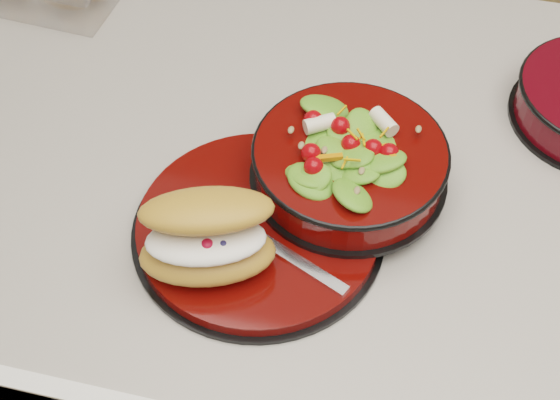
% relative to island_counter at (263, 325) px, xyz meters
% --- Properties ---
extents(island_counter, '(1.24, 0.74, 0.90)m').
position_rel_island_counter_xyz_m(island_counter, '(0.00, 0.00, 0.00)').
color(island_counter, silver).
rests_on(island_counter, ground).
extents(dinner_plate, '(0.28, 0.28, 0.02)m').
position_rel_island_counter_xyz_m(dinner_plate, '(0.04, -0.13, 0.46)').
color(dinner_plate, black).
rests_on(dinner_plate, island_counter).
extents(salad_bowl, '(0.23, 0.23, 0.09)m').
position_rel_island_counter_xyz_m(salad_bowl, '(0.12, -0.05, 0.50)').
color(salad_bowl, black).
rests_on(salad_bowl, dinner_plate).
extents(croissant, '(0.16, 0.13, 0.09)m').
position_rel_island_counter_xyz_m(croissant, '(-0.00, -0.19, 0.51)').
color(croissant, '#CD833E').
rests_on(croissant, dinner_plate).
extents(fork, '(0.17, 0.09, 0.00)m').
position_rel_island_counter_xyz_m(fork, '(0.06, -0.16, 0.47)').
color(fork, silver).
rests_on(fork, dinner_plate).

